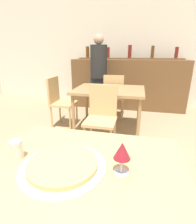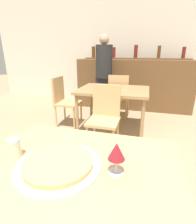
{
  "view_description": "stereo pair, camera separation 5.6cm",
  "coord_description": "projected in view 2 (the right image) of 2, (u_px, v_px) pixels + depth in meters",
  "views": [
    {
      "loc": [
        0.24,
        -0.68,
        1.29
      ],
      "look_at": [
        -0.04,
        0.55,
        0.85
      ],
      "focal_mm": 28.0,
      "sensor_mm": 36.0,
      "label": 1
    },
    {
      "loc": [
        0.29,
        -0.67,
        1.29
      ],
      "look_at": [
        -0.04,
        0.55,
        0.85
      ],
      "focal_mm": 28.0,
      "sensor_mm": 36.0,
      "label": 2
    }
  ],
  "objects": [
    {
      "name": "pizza_tray",
      "position": [
        58.0,
        164.0,
        0.86
      ],
      "size": [
        0.42,
        0.42,
        0.04
      ],
      "color": "silver",
      "rests_on": "dining_table_near"
    },
    {
      "name": "wine_glass",
      "position": [
        116.0,
        152.0,
        0.78
      ],
      "size": [
        0.08,
        0.08,
        0.16
      ],
      "color": "silver",
      "rests_on": "dining_table_near"
    },
    {
      "name": "chair_far_side_left",
      "position": [
        64.0,
        99.0,
        3.1
      ],
      "size": [
        0.4,
        0.4,
        0.88
      ],
      "rotation": [
        0.0,
        0.0,
        1.57
      ],
      "color": "tan",
      "rests_on": "ground_plane"
    },
    {
      "name": "dining_table_near",
      "position": [
        77.0,
        181.0,
        0.89
      ],
      "size": [
        1.01,
        0.82,
        0.75
      ],
      "color": "tan",
      "rests_on": "ground_plane"
    },
    {
      "name": "chair_far_side_front",
      "position": [
        105.0,
        114.0,
        2.34
      ],
      "size": [
        0.4,
        0.4,
        0.88
      ],
      "color": "tan",
      "rests_on": "ground_plane"
    },
    {
      "name": "person_standing",
      "position": [
        104.0,
        73.0,
        3.63
      ],
      "size": [
        0.34,
        0.34,
        1.62
      ],
      "color": "#2D2D38",
      "rests_on": "ground_plane"
    },
    {
      "name": "dining_table_far",
      "position": [
        113.0,
        94.0,
        2.83
      ],
      "size": [
        1.11,
        0.85,
        0.73
      ],
      "color": "#A87F51",
      "rests_on": "ground_plane"
    },
    {
      "name": "chair_far_side_back",
      "position": [
        119.0,
        94.0,
        3.41
      ],
      "size": [
        0.4,
        0.4,
        0.88
      ],
      "rotation": [
        0.0,
        0.0,
        3.14
      ],
      "color": "tan",
      "rests_on": "ground_plane"
    },
    {
      "name": "wall_back",
      "position": [
        137.0,
        47.0,
        4.31
      ],
      "size": [
        8.0,
        0.05,
        2.8
      ],
      "color": "silver",
      "rests_on": "ground_plane"
    },
    {
      "name": "bar_back_shelf",
      "position": [
        135.0,
        57.0,
        4.05
      ],
      "size": [
        2.39,
        0.24,
        0.31
      ],
      "color": "brown",
      "rests_on": "bar_counter"
    },
    {
      "name": "cheese_shaker",
      "position": [
        15.0,
        147.0,
        0.94
      ],
      "size": [
        0.07,
        0.07,
        0.1
      ],
      "color": "beige",
      "rests_on": "dining_table_near"
    },
    {
      "name": "bar_counter",
      "position": [
        133.0,
        84.0,
        4.12
      ],
      "size": [
        2.6,
        0.56,
        1.13
      ],
      "color": "brown",
      "rests_on": "ground_plane"
    }
  ]
}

